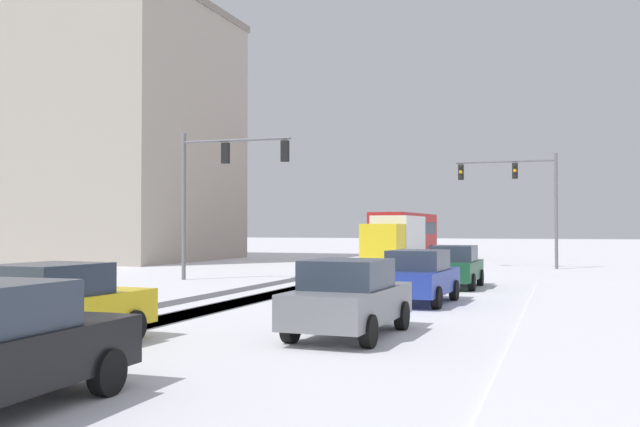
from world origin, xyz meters
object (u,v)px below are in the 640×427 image
object	(u,v)px
traffic_signal_near_left	(220,175)
car_grey_third	(349,297)
car_dark_green_lead	(455,266)
office_building_far_left_block	(35,138)
traffic_signal_far_right	(520,187)
bus_oncoming	(405,232)
box_truck_delivery	(395,239)
car_yellow_cab_fourth	(54,306)
car_blue_second	(419,276)

from	to	relation	value
traffic_signal_near_left	car_grey_third	size ratio (longest dim) A/B	1.56
car_dark_green_lead	office_building_far_left_block	bearing A→B (deg)	155.33
traffic_signal_far_right	office_building_far_left_block	xyz separation A→B (m)	(-35.53, 1.42, 4.52)
bus_oncoming	box_truck_delivery	distance (m)	10.61
office_building_far_left_block	car_yellow_cab_fourth	bearing A→B (deg)	-47.83
office_building_far_left_block	box_truck_delivery	bearing A→B (deg)	-3.30
car_dark_green_lead	box_truck_delivery	bearing A→B (deg)	111.79
traffic_signal_far_right	car_blue_second	xyz separation A→B (m)	(-1.86, -20.13, -3.81)
car_grey_third	car_yellow_cab_fourth	distance (m)	5.85
car_dark_green_lead	office_building_far_left_block	size ratio (longest dim) A/B	0.14
office_building_far_left_block	car_dark_green_lead	bearing A→B (deg)	-24.67
traffic_signal_far_right	traffic_signal_near_left	distance (m)	18.25
traffic_signal_near_left	car_dark_green_lead	bearing A→B (deg)	-1.55
car_yellow_cab_fourth	box_truck_delivery	world-z (taller)	box_truck_delivery
car_yellow_cab_fourth	office_building_far_left_block	bearing A→B (deg)	132.17
car_grey_third	office_building_far_left_block	world-z (taller)	office_building_far_left_block
car_blue_second	box_truck_delivery	size ratio (longest dim) A/B	0.56
traffic_signal_near_left	office_building_far_left_block	bearing A→B (deg)	147.14
car_blue_second	office_building_far_left_block	bearing A→B (deg)	147.38
bus_oncoming	box_truck_delivery	world-z (taller)	bus_oncoming
bus_oncoming	office_building_far_left_block	size ratio (longest dim) A/B	0.38
car_yellow_cab_fourth	bus_oncoming	xyz separation A→B (m)	(-2.15, 40.60, 1.18)
traffic_signal_near_left	bus_oncoming	world-z (taller)	traffic_signal_near_left
car_yellow_cab_fourth	bus_oncoming	size ratio (longest dim) A/B	0.38
car_dark_green_lead	car_yellow_cab_fourth	bearing A→B (deg)	-107.45
car_blue_second	car_yellow_cab_fourth	distance (m)	11.33
car_grey_third	car_yellow_cab_fourth	xyz separation A→B (m)	(-4.74, -3.42, 0.00)
traffic_signal_far_right	bus_oncoming	world-z (taller)	traffic_signal_far_right
car_grey_third	office_building_far_left_block	distance (m)	44.67
box_truck_delivery	bus_oncoming	bearing A→B (deg)	99.12
car_blue_second	car_grey_third	xyz separation A→B (m)	(-0.16, -6.79, 0.00)
car_blue_second	car_grey_third	world-z (taller)	same
box_truck_delivery	office_building_far_left_block	world-z (taller)	office_building_far_left_block
car_dark_green_lead	car_blue_second	size ratio (longest dim) A/B	0.99
traffic_signal_far_right	car_grey_third	xyz separation A→B (m)	(-2.02, -26.92, -3.81)
traffic_signal_far_right	box_truck_delivery	world-z (taller)	traffic_signal_far_right
traffic_signal_near_left	box_truck_delivery	bearing A→B (deg)	71.21
traffic_signal_far_right	car_dark_green_lead	xyz separation A→B (m)	(-1.67, -14.13, -3.81)
car_dark_green_lead	bus_oncoming	world-z (taller)	bus_oncoming
bus_oncoming	box_truck_delivery	bearing A→B (deg)	-80.88
traffic_signal_far_right	bus_oncoming	xyz separation A→B (m)	(-8.91, 10.27, -2.63)
office_building_far_left_block	bus_oncoming	bearing A→B (deg)	18.37
car_grey_third	bus_oncoming	distance (m)	37.83
car_yellow_cab_fourth	traffic_signal_far_right	bearing A→B (deg)	77.43
car_blue_second	car_yellow_cab_fourth	size ratio (longest dim) A/B	1.00
car_grey_third	box_truck_delivery	xyz separation A→B (m)	(-5.22, 26.71, 0.82)
traffic_signal_far_right	car_grey_third	bearing A→B (deg)	-94.29
car_grey_third	traffic_signal_near_left	bearing A→B (deg)	127.05
car_grey_third	box_truck_delivery	bearing A→B (deg)	101.05
traffic_signal_far_right	bus_oncoming	size ratio (longest dim) A/B	0.59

